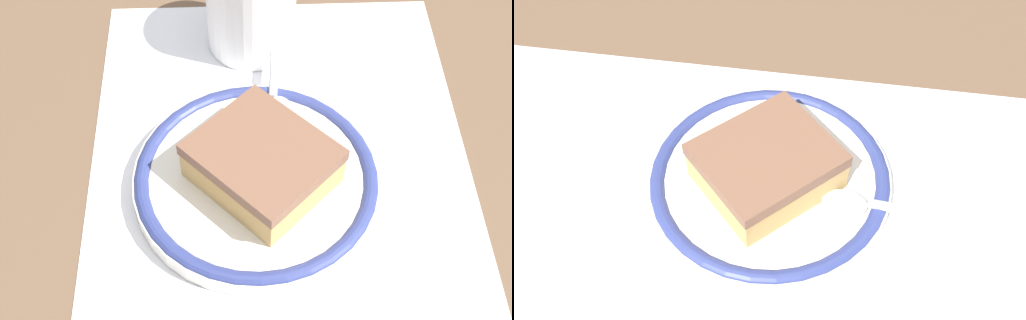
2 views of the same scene
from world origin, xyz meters
TOP-DOWN VIEW (x-y plane):
  - ground_plane at (0.00, 0.00)m, footprint 2.40×2.40m
  - placemat at (0.00, 0.00)m, footprint 0.50×0.30m
  - plate at (0.04, 0.02)m, footprint 0.19×0.19m
  - cake_slice at (0.03, 0.02)m, footprint 0.13×0.13m
  - spoon at (0.12, 0.00)m, footprint 0.12×0.03m
  - cup at (0.20, 0.02)m, footprint 0.08×0.08m

SIDE VIEW (x-z plane):
  - ground_plane at x=0.00m, z-range 0.00..0.00m
  - placemat at x=0.00m, z-range 0.00..0.00m
  - plate at x=0.04m, z-range 0.00..0.02m
  - spoon at x=0.12m, z-range 0.02..0.03m
  - cake_slice at x=0.03m, z-range 0.02..0.05m
  - cup at x=0.20m, z-range 0.00..0.08m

